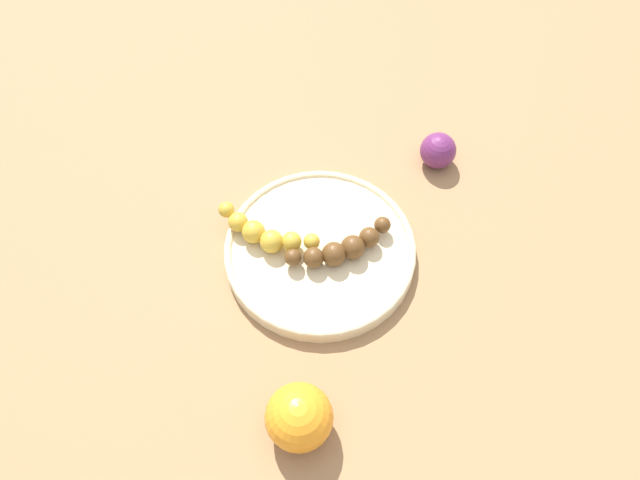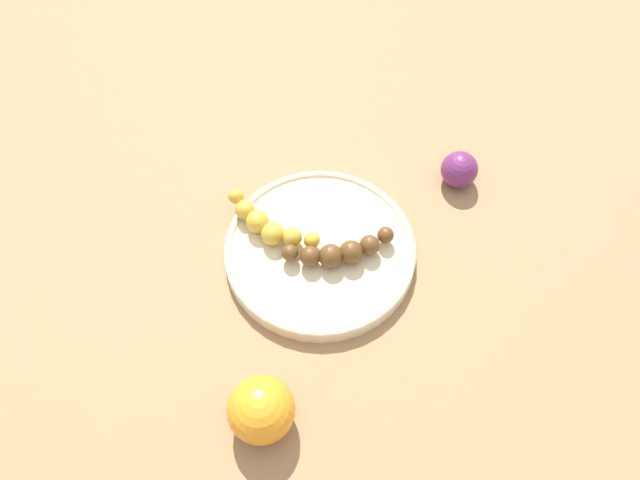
# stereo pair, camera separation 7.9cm
# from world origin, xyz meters

# --- Properties ---
(ground_plane) EXTENTS (2.40, 2.40, 0.00)m
(ground_plane) POSITION_xyz_m (0.00, 0.00, 0.00)
(ground_plane) COLOR #936D47
(fruit_bowl) EXTENTS (0.25, 0.25, 0.02)m
(fruit_bowl) POSITION_xyz_m (0.00, 0.00, 0.01)
(fruit_bowl) COLOR beige
(fruit_bowl) RESTS_ON ground_plane
(banana_overripe) EXTENTS (0.14, 0.07, 0.03)m
(banana_overripe) POSITION_xyz_m (0.03, -0.01, 0.03)
(banana_overripe) COLOR #593819
(banana_overripe) RESTS_ON fruit_bowl
(banana_spotted) EXTENTS (0.14, 0.07, 0.03)m
(banana_spotted) POSITION_xyz_m (-0.07, 0.01, 0.03)
(banana_spotted) COLOR gold
(banana_spotted) RESTS_ON fruit_bowl
(plum_purple) EXTENTS (0.05, 0.05, 0.05)m
(plum_purple) POSITION_xyz_m (0.17, 0.16, 0.03)
(plum_purple) COLOR #662659
(plum_purple) RESTS_ON ground_plane
(orange_fruit) EXTENTS (0.08, 0.08, 0.08)m
(orange_fruit) POSITION_xyz_m (-0.02, -0.23, 0.04)
(orange_fruit) COLOR orange
(orange_fruit) RESTS_ON ground_plane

